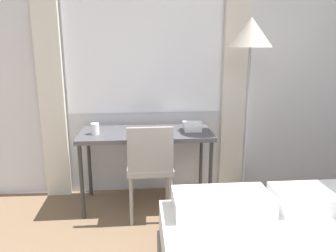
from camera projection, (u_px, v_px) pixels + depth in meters
wall_back_with_window at (165, 62)px, 3.27m from camera, size 5.24×0.13×2.70m
desk at (146, 138)px, 3.08m from camera, size 1.23×0.54×0.73m
desk_chair at (150, 164)px, 2.84m from camera, size 0.40×0.40×0.87m
standing_lamp at (250, 48)px, 2.87m from camera, size 0.38×0.38×1.76m
telephone at (192, 126)px, 3.10m from camera, size 0.18×0.18×0.09m
book at (145, 129)px, 3.09m from camera, size 0.21×0.15×0.02m
mug at (95, 129)px, 2.96m from camera, size 0.07×0.07×0.10m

